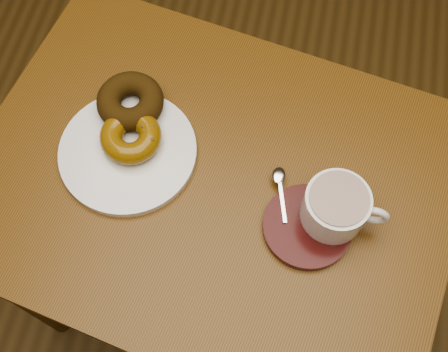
% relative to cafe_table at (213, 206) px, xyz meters
% --- Properties ---
extents(cafe_table, '(0.87, 0.71, 0.73)m').
position_rel_cafe_table_xyz_m(cafe_table, '(0.00, 0.00, 0.00)').
color(cafe_table, brown).
rests_on(cafe_table, ground).
extents(donut_plate, '(0.24, 0.24, 0.01)m').
position_rel_cafe_table_xyz_m(donut_plate, '(-0.14, 0.02, 0.12)').
color(donut_plate, white).
rests_on(donut_plate, cafe_table).
extents(donut_cinnamon, '(0.13, 0.13, 0.04)m').
position_rel_cafe_table_xyz_m(donut_cinnamon, '(-0.16, 0.10, 0.15)').
color(donut_cinnamon, '#38240B').
rests_on(donut_cinnamon, donut_plate).
extents(donut_caramel, '(0.14, 0.14, 0.04)m').
position_rel_cafe_table_xyz_m(donut_caramel, '(-0.14, 0.03, 0.15)').
color(donut_caramel, '#81590E').
rests_on(donut_caramel, donut_plate).
extents(saucer, '(0.17, 0.17, 0.01)m').
position_rel_cafe_table_xyz_m(saucer, '(0.16, -0.05, 0.12)').
color(saucer, '#350807').
rests_on(saucer, cafe_table).
extents(coffee_cup, '(0.13, 0.10, 0.07)m').
position_rel_cafe_table_xyz_m(coffee_cup, '(0.20, -0.03, 0.16)').
color(coffee_cup, white).
rests_on(coffee_cup, saucer).
extents(teaspoon, '(0.04, 0.09, 0.01)m').
position_rel_cafe_table_xyz_m(teaspoon, '(0.11, 0.01, 0.13)').
color(teaspoon, silver).
rests_on(teaspoon, saucer).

